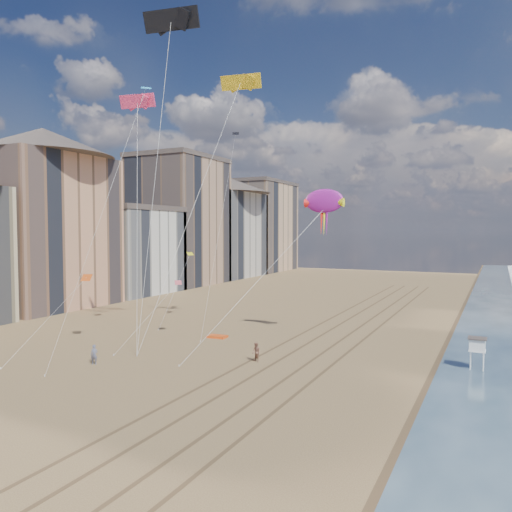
{
  "coord_description": "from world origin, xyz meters",
  "views": [
    {
      "loc": [
        19.64,
        -22.64,
        12.34
      ],
      "look_at": [
        -4.09,
        26.0,
        9.5
      ],
      "focal_mm": 35.0,
      "sensor_mm": 36.0,
      "label": 1
    }
  ],
  "objects_px": {
    "lifeguard_stand": "(477,345)",
    "kite_flyer_b": "(256,352)",
    "kite_flyer_a": "(94,355)",
    "show_kite": "(324,201)",
    "grounded_kite": "(217,337)"
  },
  "relations": [
    {
      "from": "lifeguard_stand",
      "to": "kite_flyer_a",
      "type": "xyz_separation_m",
      "value": [
        -31.66,
        -13.63,
        -1.27
      ]
    },
    {
      "from": "grounded_kite",
      "to": "kite_flyer_b",
      "type": "distance_m",
      "value": 11.42
    },
    {
      "from": "lifeguard_stand",
      "to": "show_kite",
      "type": "relative_size",
      "value": 0.12
    },
    {
      "from": "show_kite",
      "to": "kite_flyer_a",
      "type": "relative_size",
      "value": 12.59
    },
    {
      "from": "grounded_kite",
      "to": "lifeguard_stand",
      "type": "bearing_deg",
      "value": -6.12
    },
    {
      "from": "grounded_kite",
      "to": "kite_flyer_a",
      "type": "xyz_separation_m",
      "value": [
        -4.4,
        -14.77,
        0.78
      ]
    },
    {
      "from": "kite_flyer_a",
      "to": "kite_flyer_b",
      "type": "height_order",
      "value": "kite_flyer_b"
    },
    {
      "from": "lifeguard_stand",
      "to": "grounded_kite",
      "type": "xyz_separation_m",
      "value": [
        -27.26,
        1.14,
        -2.06
      ]
    },
    {
      "from": "grounded_kite",
      "to": "show_kite",
      "type": "height_order",
      "value": "show_kite"
    },
    {
      "from": "lifeguard_stand",
      "to": "grounded_kite",
      "type": "height_order",
      "value": "lifeguard_stand"
    },
    {
      "from": "lifeguard_stand",
      "to": "kite_flyer_b",
      "type": "distance_m",
      "value": 19.74
    },
    {
      "from": "grounded_kite",
      "to": "kite_flyer_b",
      "type": "relative_size",
      "value": 1.19
    },
    {
      "from": "lifeguard_stand",
      "to": "grounded_kite",
      "type": "distance_m",
      "value": 27.36
    },
    {
      "from": "kite_flyer_b",
      "to": "grounded_kite",
      "type": "bearing_deg",
      "value": 163.32
    },
    {
      "from": "lifeguard_stand",
      "to": "kite_flyer_a",
      "type": "distance_m",
      "value": 34.49
    }
  ]
}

